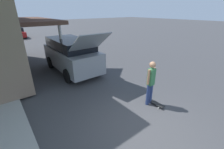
# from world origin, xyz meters

# --- Properties ---
(ground_plane) EXTENTS (120.00, 120.00, 0.00)m
(ground_plane) POSITION_xyz_m (0.00, 0.00, 0.00)
(ground_plane) COLOR #3D3D3F
(suv_parked) EXTENTS (2.02, 5.11, 2.58)m
(suv_parked) POSITION_xyz_m (0.50, 6.06, 1.05)
(suv_parked) COLOR gray
(suv_parked) RESTS_ON ground_plane
(car_down_street) EXTENTS (1.89, 4.15, 1.36)m
(car_down_street) POSITION_xyz_m (-0.23, 22.18, 0.67)
(car_down_street) COLOR maroon
(car_down_street) RESTS_ON ground_plane
(skateboarder) EXTENTS (0.41, 0.24, 1.78)m
(skateboarder) POSITION_xyz_m (1.35, 0.85, 1.00)
(skateboarder) COLOR navy
(skateboarder) RESTS_ON ground_plane
(skateboard) EXTENTS (0.22, 0.78, 0.10)m
(skateboard) POSITION_xyz_m (1.50, 0.63, 0.08)
(skateboard) COLOR black
(skateboard) RESTS_ON ground_plane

